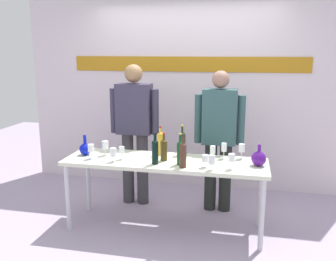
{
  "coord_description": "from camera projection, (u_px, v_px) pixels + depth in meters",
  "views": [
    {
      "loc": [
        0.8,
        -3.57,
        1.89
      ],
      "look_at": [
        0.0,
        0.15,
        1.05
      ],
      "focal_mm": 39.17,
      "sensor_mm": 36.0,
      "label": 1
    }
  ],
  "objects": [
    {
      "name": "ground_plane",
      "position": [
        165.0,
        227.0,
        3.99
      ],
      "size": [
        10.0,
        10.0,
        0.0
      ],
      "primitive_type": "plane",
      "color": "#A796B0"
    },
    {
      "name": "back_wall",
      "position": [
        187.0,
        79.0,
        5.0
      ],
      "size": [
        4.55,
        0.11,
        3.0
      ],
      "color": "silver",
      "rests_on": "ground"
    },
    {
      "name": "display_table",
      "position": [
        165.0,
        166.0,
        3.83
      ],
      "size": [
        2.11,
        0.61,
        0.76
      ],
      "color": "silver",
      "rests_on": "ground"
    },
    {
      "name": "decanter_blue_left",
      "position": [
        85.0,
        149.0,
        4.0
      ],
      "size": [
        0.13,
        0.13,
        0.22
      ],
      "color": "#0C17B8",
      "rests_on": "display_table"
    },
    {
      "name": "decanter_blue_right",
      "position": [
        259.0,
        158.0,
        3.62
      ],
      "size": [
        0.15,
        0.15,
        0.22
      ],
      "color": "#4B1482",
      "rests_on": "display_table"
    },
    {
      "name": "presenter_left",
      "position": [
        135.0,
        126.0,
        4.44
      ],
      "size": [
        0.61,
        0.22,
        1.73
      ],
      "color": "#373538",
      "rests_on": "ground"
    },
    {
      "name": "presenter_right",
      "position": [
        219.0,
        134.0,
        4.24
      ],
      "size": [
        0.58,
        0.22,
        1.66
      ],
      "color": "black",
      "rests_on": "ground"
    },
    {
      "name": "wine_bottle_0",
      "position": [
        182.0,
        142.0,
        3.99
      ],
      "size": [
        0.07,
        0.07,
        0.33
      ],
      "color": "black",
      "rests_on": "display_table"
    },
    {
      "name": "wine_bottle_1",
      "position": [
        155.0,
        151.0,
        3.66
      ],
      "size": [
        0.07,
        0.07,
        0.33
      ],
      "color": "black",
      "rests_on": "display_table"
    },
    {
      "name": "wine_bottle_2",
      "position": [
        183.0,
        154.0,
        3.56
      ],
      "size": [
        0.07,
        0.07,
        0.33
      ],
      "color": "#462A1E",
      "rests_on": "display_table"
    },
    {
      "name": "wine_bottle_3",
      "position": [
        180.0,
        152.0,
        3.65
      ],
      "size": [
        0.07,
        0.07,
        0.32
      ],
      "color": "#11411C",
      "rests_on": "display_table"
    },
    {
      "name": "wine_bottle_4",
      "position": [
        164.0,
        149.0,
        3.79
      ],
      "size": [
        0.07,
        0.07,
        0.3
      ],
      "color": "#463714",
      "rests_on": "display_table"
    },
    {
      "name": "wine_bottle_5",
      "position": [
        160.0,
        142.0,
        3.99
      ],
      "size": [
        0.07,
        0.07,
        0.32
      ],
      "color": "gold",
      "rests_on": "display_table"
    },
    {
      "name": "wine_glass_left_0",
      "position": [
        105.0,
        145.0,
        3.97
      ],
      "size": [
        0.07,
        0.07,
        0.16
      ],
      "color": "white",
      "rests_on": "display_table"
    },
    {
      "name": "wine_glass_left_1",
      "position": [
        91.0,
        148.0,
        3.85
      ],
      "size": [
        0.07,
        0.07,
        0.16
      ],
      "color": "white",
      "rests_on": "display_table"
    },
    {
      "name": "wine_glass_left_2",
      "position": [
        122.0,
        150.0,
        3.82
      ],
      "size": [
        0.06,
        0.06,
        0.14
      ],
      "color": "white",
      "rests_on": "display_table"
    },
    {
      "name": "wine_glass_left_3",
      "position": [
        113.0,
        152.0,
        3.74
      ],
      "size": [
        0.07,
        0.07,
        0.15
      ],
      "color": "white",
      "rests_on": "display_table"
    },
    {
      "name": "wine_glass_right_0",
      "position": [
        224.0,
        148.0,
        3.85
      ],
      "size": [
        0.06,
        0.06,
        0.17
      ],
      "color": "white",
      "rests_on": "display_table"
    },
    {
      "name": "wine_glass_right_1",
      "position": [
        232.0,
        158.0,
        3.5
      ],
      "size": [
        0.06,
        0.06,
        0.15
      ],
      "color": "white",
      "rests_on": "display_table"
    },
    {
      "name": "wine_glass_right_2",
      "position": [
        213.0,
        150.0,
        3.8
      ],
      "size": [
        0.06,
        0.06,
        0.15
      ],
      "color": "white",
      "rests_on": "display_table"
    },
    {
      "name": "wine_glass_right_3",
      "position": [
        212.0,
        160.0,
        3.48
      ],
      "size": [
        0.06,
        0.06,
        0.15
      ],
      "color": "white",
      "rests_on": "display_table"
    },
    {
      "name": "wine_glass_right_4",
      "position": [
        242.0,
        148.0,
        3.84
      ],
      "size": [
        0.06,
        0.06,
        0.16
      ],
      "color": "white",
      "rests_on": "display_table"
    },
    {
      "name": "wine_glass_right_5",
      "position": [
        205.0,
        158.0,
        3.57
      ],
      "size": [
        0.06,
        0.06,
        0.13
      ],
      "color": "white",
      "rests_on": "display_table"
    }
  ]
}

